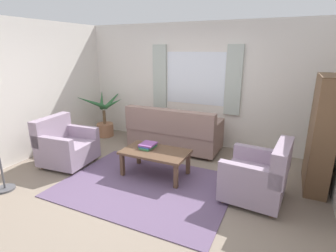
{
  "coord_description": "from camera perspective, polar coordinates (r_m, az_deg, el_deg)",
  "views": [
    {
      "loc": [
        1.87,
        -3.16,
        2.08
      ],
      "look_at": [
        0.06,
        0.7,
        0.8
      ],
      "focal_mm": 27.89,
      "sensor_mm": 36.0,
      "label": 1
    }
  ],
  "objects": [
    {
      "name": "area_rug",
      "position": [
        4.22,
        -4.94,
        -12.81
      ],
      "size": [
        2.6,
        1.92,
        0.01
      ],
      "primitive_type": "cube",
      "color": "#604C6B",
      "rests_on": "ground_plane"
    },
    {
      "name": "coffee_table",
      "position": [
        4.37,
        -2.8,
        -6.15
      ],
      "size": [
        1.1,
        0.64,
        0.44
      ],
      "color": "brown",
      "rests_on": "ground_plane"
    },
    {
      "name": "ground_plane",
      "position": [
        4.22,
        -4.94,
        -12.89
      ],
      "size": [
        6.24,
        6.24,
        0.0
      ],
      "primitive_type": "plane",
      "color": "gray"
    },
    {
      "name": "wall_left",
      "position": [
        5.58,
        -29.88,
        6.47
      ],
      "size": [
        0.12,
        4.4,
        2.6
      ],
      "primitive_type": "cube",
      "color": "silver",
      "rests_on": "ground_plane"
    },
    {
      "name": "potted_plant",
      "position": [
        6.51,
        -13.74,
        1.55
      ],
      "size": [
        1.14,
        1.26,
        1.09
      ],
      "color": "#9E6B4C",
      "rests_on": "ground_plane"
    },
    {
      "name": "wall_back",
      "position": [
        5.79,
        6.08,
        8.87
      ],
      "size": [
        5.32,
        0.12,
        2.6
      ],
      "primitive_type": "cube",
      "color": "silver",
      "rests_on": "ground_plane"
    },
    {
      "name": "couch",
      "position": [
        5.48,
        1.21,
        -1.51
      ],
      "size": [
        1.9,
        0.82,
        0.92
      ],
      "rotation": [
        0.0,
        0.0,
        3.14
      ],
      "color": "gray",
      "rests_on": "ground_plane"
    },
    {
      "name": "bookshelf",
      "position": [
        4.46,
        30.15,
        -1.25
      ],
      "size": [
        0.3,
        0.94,
        1.72
      ],
      "rotation": [
        0.0,
        0.0,
        1.57
      ],
      "color": "brown",
      "rests_on": "ground_plane"
    },
    {
      "name": "book_stack_on_table",
      "position": [
        4.48,
        -4.38,
        -4.27
      ],
      "size": [
        0.25,
        0.32,
        0.08
      ],
      "color": "#387F4C",
      "rests_on": "coffee_table"
    },
    {
      "name": "window_with_curtains",
      "position": [
        5.69,
        5.85,
        10.27
      ],
      "size": [
        1.98,
        0.07,
        1.4
      ],
      "color": "white"
    },
    {
      "name": "armchair_right",
      "position": [
        3.93,
        19.23,
        -10.36
      ],
      "size": [
        0.89,
        0.91,
        0.88
      ],
      "rotation": [
        0.0,
        0.0,
        -1.66
      ],
      "color": "#998499",
      "rests_on": "ground_plane"
    },
    {
      "name": "armchair_left",
      "position": [
        5.17,
        -21.53,
        -4.02
      ],
      "size": [
        0.89,
        0.91,
        0.88
      ],
      "rotation": [
        0.0,
        0.0,
        1.66
      ],
      "color": "#998499",
      "rests_on": "ground_plane"
    }
  ]
}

